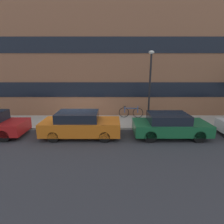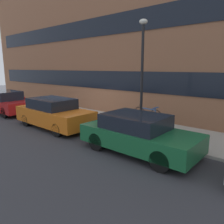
{
  "view_description": "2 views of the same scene",
  "coord_description": "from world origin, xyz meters",
  "views": [
    {
      "loc": [
        2.14,
        -10.13,
        3.72
      ],
      "look_at": [
        2.14,
        0.41,
        1.03
      ],
      "focal_mm": 28.0,
      "sensor_mm": 36.0,
      "label": 1
    },
    {
      "loc": [
        9.27,
        -6.98,
        2.86
      ],
      "look_at": [
        2.78,
        0.5,
        0.84
      ],
      "focal_mm": 35.0,
      "sensor_mm": 36.0,
      "label": 2
    }
  ],
  "objects": [
    {
      "name": "lamp_post",
      "position": [
        4.41,
        0.44,
        2.92
      ],
      "size": [
        0.32,
        0.32,
        4.56
      ],
      "color": "black",
      "rests_on": "sidewalk_strip"
    },
    {
      "name": "bicycle",
      "position": [
        3.54,
        2.37,
        0.53
      ],
      "size": [
        1.77,
        0.44,
        0.86
      ],
      "rotation": [
        0.0,
        0.0,
        -0.12
      ],
      "color": "black",
      "rests_on": "sidewalk_strip"
    },
    {
      "name": "parked_car_orange",
      "position": [
        0.41,
        -1.05,
        0.7
      ],
      "size": [
        4.21,
        1.72,
        1.41
      ],
      "color": "#D16619",
      "rests_on": "ground_plane"
    },
    {
      "name": "rowhouse_facade",
      "position": [
        0.0,
        3.41,
        4.79
      ],
      "size": [
        28.0,
        1.02,
        9.57
      ],
      "color": "brown",
      "rests_on": "ground_plane"
    },
    {
      "name": "sidewalk_strip",
      "position": [
        0.0,
        1.48,
        0.05
      ],
      "size": [
        28.0,
        2.97,
        0.1
      ],
      "color": "#A8A399",
      "rests_on": "ground_plane"
    },
    {
      "name": "fire_hydrant",
      "position": [
        -5.31,
        0.44,
        0.49
      ],
      "size": [
        0.46,
        0.25,
        0.77
      ],
      "color": "red",
      "rests_on": "sidewalk_strip"
    },
    {
      "name": "parked_car_red",
      "position": [
        -4.71,
        -1.05,
        0.7
      ],
      "size": [
        4.03,
        1.63,
        1.41
      ],
      "color": "#AD1919",
      "rests_on": "ground_plane"
    },
    {
      "name": "ground_plane",
      "position": [
        0.0,
        0.0,
        0.0
      ],
      "size": [
        56.0,
        56.0,
        0.0
      ],
      "primitive_type": "plane",
      "color": "#333338"
    },
    {
      "name": "parked_car_green",
      "position": [
        5.3,
        -1.05,
        0.66
      ],
      "size": [
        4.01,
        1.76,
        1.31
      ],
      "color": "#195B33",
      "rests_on": "ground_plane"
    }
  ]
}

